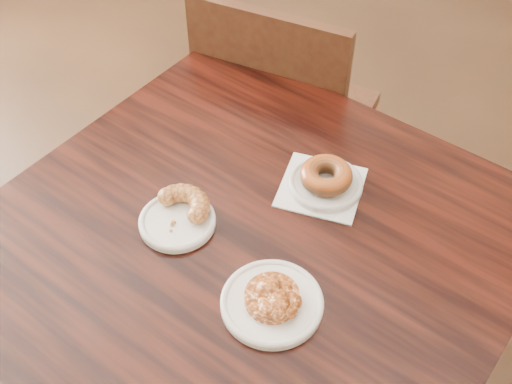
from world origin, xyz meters
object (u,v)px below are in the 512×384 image
Objects in this scene: apple_fritter at (272,296)px; cruller_fragment at (176,214)px; cafe_table at (248,343)px; chair_far at (291,118)px; glazed_donut at (326,175)px.

apple_fritter is 1.05× the size of cruller_fragment.
cafe_table is 7.52× the size of cruller_fragment.
chair_far is 0.65m from glazed_donut.
glazed_donut is (0.04, 0.20, 0.41)m from cafe_table.
cafe_table is at bearing 105.06° from chair_far.
cruller_fragment reaches higher than apple_fritter.
chair_far is 6.93× the size of apple_fritter.
glazed_donut is at bearing 105.76° from apple_fritter.
cafe_table is 0.43m from apple_fritter.
glazed_donut is (0.37, -0.42, 0.33)m from chair_far.
cruller_fragment is (-0.17, -0.25, -0.00)m from glazed_donut.
cruller_fragment is (0.20, -0.67, 0.33)m from chair_far.
cruller_fragment reaches higher than cafe_table.
glazed_donut is 0.79× the size of apple_fritter.
glazed_donut is 0.29m from apple_fritter.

